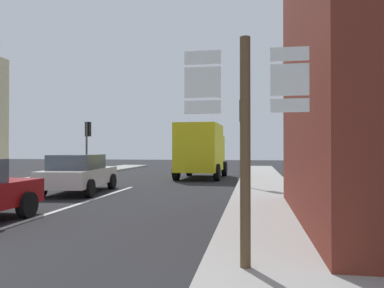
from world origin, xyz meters
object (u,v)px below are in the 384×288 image
Objects in this scene: sedan_far at (79,173)px; route_sign_post at (245,134)px; traffic_light_near_right at (243,123)px; delivery_truck at (201,149)px; traffic_light_far_left at (88,136)px.

route_sign_post is (6.52, -8.32, 1.15)m from sedan_far.
traffic_light_near_right is (-0.31, 10.41, 0.84)m from route_sign_post.
delivery_truck is 16.11m from route_sign_post.
traffic_light_near_right is (6.20, 2.09, 1.99)m from sedan_far.
traffic_light_far_left reaches higher than delivery_truck.
traffic_light_far_left is (-10.04, 16.53, 0.57)m from route_sign_post.
sedan_far is at bearing -66.74° from traffic_light_far_left.
traffic_light_near_right is at bearing 91.73° from route_sign_post.
traffic_light_far_left is at bearing 147.84° from traffic_light_near_right.
delivery_truck is 1.36× the size of traffic_light_near_right.
traffic_light_far_left is (-3.53, 8.20, 1.72)m from sedan_far.
traffic_light_near_right is at bearing -32.16° from traffic_light_far_left.
sedan_far is 1.17× the size of traffic_light_near_right.
route_sign_post is 0.95× the size of traffic_light_far_left.
delivery_truck is 7.29m from traffic_light_far_left.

